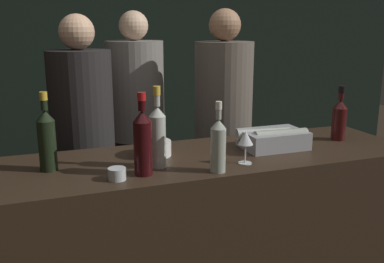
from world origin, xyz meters
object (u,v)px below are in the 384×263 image
at_px(ice_bin_with_bottles, 273,138).
at_px(champagne_bottle, 47,138).
at_px(white_wine_bottle, 218,144).
at_px(candle_votive, 117,174).
at_px(red_wine_bottle_black_foil, 339,118).
at_px(red_wine_bottle_tall, 143,140).
at_px(bowl_white, 153,148).
at_px(rose_wine_bottle, 157,134).
at_px(person_grey_polo, 136,117).
at_px(wine_glass, 246,139).
at_px(person_blond_tee, 223,124).
at_px(person_in_hoodie, 83,137).

distance_m(ice_bin_with_bottles, champagne_bottle, 1.13).
distance_m(ice_bin_with_bottles, white_wine_bottle, 0.50).
xyz_separation_m(candle_votive, red_wine_bottle_black_foil, (1.29, 0.23, 0.10)).
bearing_deg(champagne_bottle, red_wine_bottle_black_foil, 0.03).
xyz_separation_m(red_wine_bottle_tall, champagne_bottle, (-0.38, 0.20, -0.01)).
bearing_deg(champagne_bottle, bowl_white, 7.07).
height_order(ice_bin_with_bottles, candle_votive, ice_bin_with_bottles).
bearing_deg(rose_wine_bottle, person_grey_polo, 81.82).
bearing_deg(red_wine_bottle_tall, wine_glass, -1.41).
height_order(person_blond_tee, person_grey_polo, person_blond_tee).
height_order(champagne_bottle, person_grey_polo, person_grey_polo).
bearing_deg(person_blond_tee, person_grey_polo, -7.06).
height_order(wine_glass, champagne_bottle, champagne_bottle).
xyz_separation_m(wine_glass, rose_wine_bottle, (-0.40, 0.09, 0.04)).
bearing_deg(red_wine_bottle_black_foil, person_blond_tee, 120.37).
bearing_deg(red_wine_bottle_black_foil, rose_wine_bottle, -173.57).
distance_m(candle_votive, white_wine_bottle, 0.45).
height_order(red_wine_bottle_tall, champagne_bottle, red_wine_bottle_tall).
xyz_separation_m(rose_wine_bottle, red_wine_bottle_tall, (-0.09, -0.08, -0.00)).
bearing_deg(person_in_hoodie, red_wine_bottle_black_foil, 159.84).
bearing_deg(person_grey_polo, person_blond_tee, -89.58).
bearing_deg(ice_bin_with_bottles, champagne_bottle, 178.95).
xyz_separation_m(red_wine_bottle_black_foil, person_in_hoodie, (-1.34, 0.73, -0.17)).
bearing_deg(red_wine_bottle_tall, person_in_hoodie, 99.90).
bearing_deg(person_grey_polo, person_in_hoodie, 178.14).
bearing_deg(wine_glass, rose_wine_bottle, 167.46).
bearing_deg(bowl_white, ice_bin_with_bottles, -7.41).
relative_size(wine_glass, rose_wine_bottle, 0.42).
bearing_deg(white_wine_bottle, red_wine_bottle_tall, 166.71).
height_order(ice_bin_with_bottles, bowl_white, ice_bin_with_bottles).
bearing_deg(wine_glass, bowl_white, 143.85).
xyz_separation_m(champagne_bottle, person_grey_polo, (0.65, 1.16, -0.18)).
distance_m(rose_wine_bottle, person_blond_tee, 1.08).
relative_size(bowl_white, person_blond_tee, 0.11).
xyz_separation_m(red_wine_bottle_tall, person_in_hoodie, (-0.16, 0.93, -0.20)).
distance_m(champagne_bottle, person_in_hoodie, 0.79).
bearing_deg(ice_bin_with_bottles, person_in_hoodie, 140.24).
distance_m(candle_votive, rose_wine_bottle, 0.26).
relative_size(red_wine_bottle_tall, person_blond_tee, 0.21).
height_order(wine_glass, red_wine_bottle_black_foil, red_wine_bottle_black_foil).
height_order(rose_wine_bottle, person_blond_tee, person_blond_tee).
bearing_deg(ice_bin_with_bottles, red_wine_bottle_tall, -166.57).
bearing_deg(white_wine_bottle, bowl_white, 121.65).
bearing_deg(red_wine_bottle_black_foil, bowl_white, 176.74).
distance_m(candle_votive, person_grey_polo, 1.44).
distance_m(rose_wine_bottle, person_grey_polo, 1.31).
xyz_separation_m(white_wine_bottle, person_grey_polo, (-0.05, 1.43, -0.16)).
relative_size(bowl_white, candle_votive, 2.39).
distance_m(candle_votive, person_in_hoodie, 0.96).
relative_size(wine_glass, champagne_bottle, 0.44).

